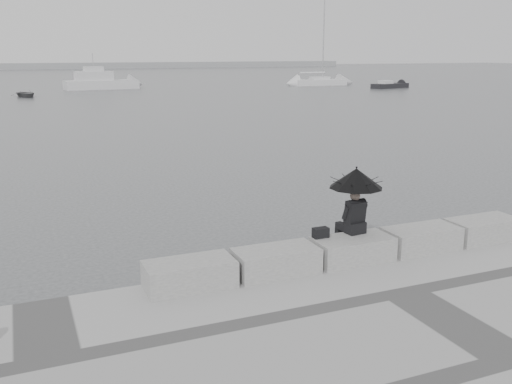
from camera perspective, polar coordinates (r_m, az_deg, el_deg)
name	(u,v)px	position (r m, az deg, el deg)	size (l,w,h in m)	color
ground	(340,276)	(12.31, 8.36, -8.35)	(360.00, 360.00, 0.00)	#3E4143
stone_block_far_left	(190,274)	(10.36, -6.65, -8.20)	(1.60, 0.80, 0.50)	slate
stone_block_left	(276,261)	(10.91, 2.00, -6.94)	(1.60, 0.80, 0.50)	slate
stone_block_centre	(353,250)	(11.69, 9.63, -5.69)	(1.60, 0.80, 0.50)	slate
stone_block_right	(421,239)	(12.64, 16.18, -4.54)	(1.60, 0.80, 0.50)	slate
stone_block_far_right	(483,230)	(13.75, 21.72, -3.51)	(1.60, 0.80, 0.50)	slate
seated_person	(356,186)	(11.66, 9.98, 0.59)	(1.10, 1.10, 1.39)	black
bag	(321,233)	(11.50, 6.48, -4.06)	(0.32, 0.18, 0.20)	black
distant_landmass	(1,66)	(164.26, -24.11, 11.41)	(180.00, 8.00, 2.80)	gray
sailboat_right	(319,82)	(81.59, 6.36, 10.93)	(7.56, 2.80, 12.90)	#BDBDC0
motor_cruiser	(101,82)	(75.42, -15.20, 10.58)	(9.15, 3.59, 4.50)	#BDBDC0
small_motorboat	(390,86)	(76.95, 13.25, 10.32)	(5.84, 2.89, 1.10)	black
dinghy	(26,94)	(64.77, -22.03, 9.06)	(3.55, 1.50, 0.60)	slate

